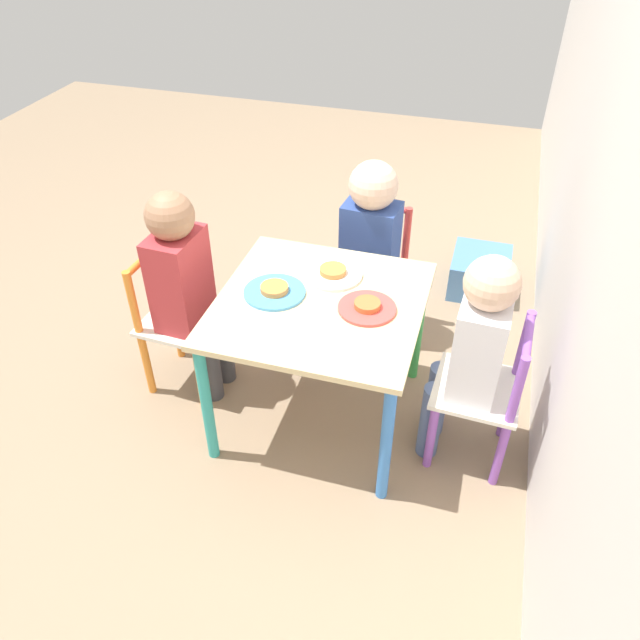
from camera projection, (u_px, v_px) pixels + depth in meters
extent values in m
plane|color=#8C755B|center=(320.00, 412.00, 2.22)|extent=(6.00, 6.00, 0.00)
cube|color=beige|center=(320.00, 304.00, 1.92)|extent=(0.63, 0.63, 0.02)
cylinder|color=#E5599E|center=(269.00, 300.00, 2.35)|extent=(0.04, 0.04, 0.47)
cylinder|color=teal|center=(207.00, 404.00, 1.93)|extent=(0.04, 0.04, 0.47)
cylinder|color=green|center=(418.00, 327.00, 2.23)|extent=(0.04, 0.04, 0.47)
cylinder|color=#387AD1|center=(386.00, 444.00, 1.80)|extent=(0.04, 0.04, 0.47)
cube|color=silver|center=(182.00, 321.00, 2.18)|extent=(0.27, 0.27, 0.02)
cylinder|color=orange|center=(200.00, 377.00, 2.17)|extent=(0.03, 0.03, 0.27)
cylinder|color=orange|center=(227.00, 340.00, 2.32)|extent=(0.03, 0.03, 0.27)
cylinder|color=orange|center=(147.00, 363.00, 2.22)|extent=(0.03, 0.03, 0.27)
cylinder|color=orange|center=(177.00, 328.00, 2.38)|extent=(0.03, 0.03, 0.27)
cylinder|color=orange|center=(133.00, 304.00, 2.06)|extent=(0.03, 0.03, 0.26)
cylinder|color=orange|center=(166.00, 271.00, 2.22)|extent=(0.03, 0.03, 0.26)
cylinder|color=orange|center=(144.00, 258.00, 2.07)|extent=(0.21, 0.04, 0.02)
cube|color=silver|center=(477.00, 389.00, 1.92)|extent=(0.27, 0.27, 0.02)
cylinder|color=#8E51BC|center=(443.00, 391.00, 2.11)|extent=(0.03, 0.03, 0.27)
cylinder|color=#8E51BC|center=(431.00, 436.00, 1.95)|extent=(0.03, 0.03, 0.27)
cylinder|color=#8E51BC|center=(507.00, 406.00, 2.06)|extent=(0.03, 0.03, 0.27)
cylinder|color=#8E51BC|center=(500.00, 454.00, 1.90)|extent=(0.03, 0.03, 0.27)
cylinder|color=#8E51BC|center=(523.00, 345.00, 1.89)|extent=(0.03, 0.03, 0.26)
cylinder|color=#8E51BC|center=(517.00, 392.00, 1.74)|extent=(0.03, 0.03, 0.26)
cylinder|color=#8E51BC|center=(528.00, 337.00, 1.74)|extent=(0.21, 0.03, 0.02)
cube|color=silver|center=(370.00, 272.00, 2.42)|extent=(0.28, 0.28, 0.02)
cylinder|color=#DB3D38|center=(334.00, 311.00, 2.46)|extent=(0.03, 0.03, 0.27)
cylinder|color=#DB3D38|center=(385.00, 323.00, 2.40)|extent=(0.03, 0.03, 0.27)
cylinder|color=#DB3D38|center=(352.00, 282.00, 2.62)|extent=(0.03, 0.03, 0.27)
cylinder|color=#DB3D38|center=(401.00, 294.00, 2.56)|extent=(0.03, 0.03, 0.27)
cylinder|color=#DB3D38|center=(354.00, 228.00, 2.46)|extent=(0.03, 0.03, 0.26)
cylinder|color=#DB3D38|center=(406.00, 238.00, 2.39)|extent=(0.03, 0.03, 0.26)
cylinder|color=#DB3D38|center=(382.00, 206.00, 2.35)|extent=(0.05, 0.21, 0.02)
cylinder|color=#38383D|center=(211.00, 366.00, 2.20)|extent=(0.07, 0.07, 0.29)
cylinder|color=#38383D|center=(223.00, 349.00, 2.27)|extent=(0.07, 0.07, 0.29)
cube|color=#B23338|center=(180.00, 280.00, 2.07)|extent=(0.21, 0.15, 0.34)
sphere|color=#A37556|center=(170.00, 216.00, 1.92)|extent=(0.16, 0.16, 0.16)
cylinder|color=#4C608E|center=(436.00, 400.00, 2.07)|extent=(0.07, 0.07, 0.29)
cylinder|color=#4C608E|center=(431.00, 421.00, 1.99)|extent=(0.07, 0.07, 0.29)
cube|color=silver|center=(479.00, 347.00, 1.82)|extent=(0.21, 0.15, 0.32)
sphere|color=#DBB293|center=(492.00, 283.00, 1.68)|extent=(0.16, 0.16, 0.16)
cylinder|color=#4C608E|center=(346.00, 315.00, 2.43)|extent=(0.07, 0.07, 0.29)
cylinder|color=#4C608E|center=(370.00, 320.00, 2.40)|extent=(0.07, 0.07, 0.29)
cube|color=#2D478E|center=(370.00, 240.00, 2.31)|extent=(0.16, 0.21, 0.30)
sphere|color=beige|center=(373.00, 185.00, 2.17)|extent=(0.18, 0.18, 0.18)
cylinder|color=#4C9EE0|center=(275.00, 292.00, 1.95)|extent=(0.19, 0.19, 0.01)
cylinder|color=#D6843D|center=(274.00, 288.00, 1.94)|extent=(0.09, 0.09, 0.02)
cylinder|color=#E54C47|center=(367.00, 308.00, 1.88)|extent=(0.18, 0.18, 0.01)
cylinder|color=#CC6633|center=(367.00, 304.00, 1.87)|extent=(0.08, 0.08, 0.02)
cylinder|color=white|center=(333.00, 274.00, 2.03)|extent=(0.19, 0.19, 0.01)
cylinder|color=#D6843D|center=(333.00, 270.00, 2.02)|extent=(0.09, 0.09, 0.02)
cube|color=#4C7FB7|center=(480.00, 272.00, 2.77)|extent=(0.29, 0.25, 0.16)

